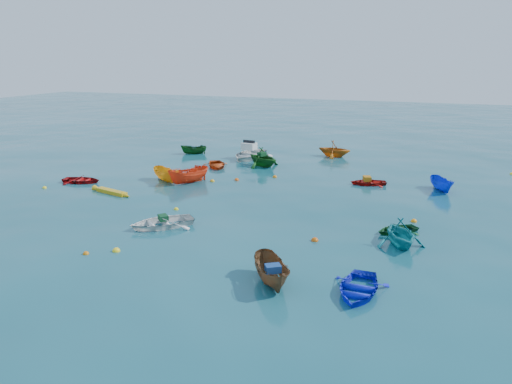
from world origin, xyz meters
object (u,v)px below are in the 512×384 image
(dinghy_white_near, at_px, (162,227))
(kayak_yellow, at_px, (112,194))
(motorboat_white, at_px, (249,158))
(dinghy_blue_se, at_px, (358,293))

(dinghy_white_near, distance_m, kayak_yellow, 8.24)
(dinghy_white_near, height_order, motorboat_white, motorboat_white)
(dinghy_white_near, xyz_separation_m, dinghy_blue_se, (11.42, -4.20, 0.00))
(kayak_yellow, relative_size, motorboat_white, 0.72)
(dinghy_blue_se, xyz_separation_m, kayak_yellow, (-18.17, 8.93, 0.00))
(dinghy_blue_se, height_order, motorboat_white, motorboat_white)
(dinghy_white_near, relative_size, motorboat_white, 0.74)
(dinghy_blue_se, bearing_deg, motorboat_white, 121.00)
(dinghy_blue_se, xyz_separation_m, motorboat_white, (-13.73, 23.37, 0.00))
(dinghy_white_near, distance_m, dinghy_blue_se, 12.17)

